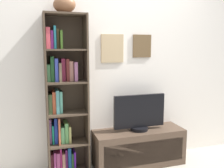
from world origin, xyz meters
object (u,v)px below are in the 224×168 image
bookshelf (63,101)px  football (64,5)px  tv_stand (139,147)px  television (139,113)px

bookshelf → football: (0.04, -0.03, 1.07)m
bookshelf → tv_stand: bookshelf is taller
television → tv_stand: bearing=-90.0°
tv_stand → television: bearing=90.0°
bookshelf → football: football is taller
football → tv_stand: size_ratio=0.21×
tv_stand → television: size_ratio=1.73×
tv_stand → football: bearing=176.2°
football → television: football is taller
football → tv_stand: football is taller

